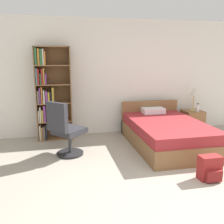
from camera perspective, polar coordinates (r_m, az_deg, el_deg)
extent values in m
plane|color=#A39989|center=(3.42, 20.51, -19.15)|extent=(14.00, 14.00, 0.00)
cube|color=white|center=(5.91, 4.47, 7.96)|extent=(9.00, 0.06, 2.60)
cube|color=brown|center=(5.46, -16.91, 3.81)|extent=(0.02, 0.31, 1.97)
cube|color=brown|center=(5.45, -9.42, 4.15)|extent=(0.02, 0.31, 1.97)
cube|color=brown|center=(5.59, -13.15, 4.21)|extent=(0.73, 0.01, 1.97)
cube|color=brown|center=(5.66, -12.69, -5.84)|extent=(0.69, 0.30, 0.02)
cube|color=beige|center=(5.58, -16.06, -4.48)|extent=(0.03, 0.19, 0.32)
cube|color=orange|center=(5.60, -15.69, -4.64)|extent=(0.02, 0.22, 0.27)
cube|color=#665B51|center=(5.59, -15.40, -4.57)|extent=(0.02, 0.22, 0.29)
cube|color=#665B51|center=(5.57, -15.12, -4.62)|extent=(0.02, 0.18, 0.29)
cube|color=black|center=(5.58, -14.70, -4.36)|extent=(0.03, 0.21, 0.33)
cube|color=brown|center=(5.55, -12.88, -1.96)|extent=(0.69, 0.30, 0.02)
cube|color=beige|center=(5.49, -16.35, -0.89)|extent=(0.02, 0.19, 0.25)
cube|color=beige|center=(5.49, -16.02, -0.45)|extent=(0.03, 0.22, 0.32)
cube|color=gold|center=(5.49, -15.61, -0.81)|extent=(0.04, 0.21, 0.25)
cube|color=#7A387F|center=(5.47, -15.14, -0.33)|extent=(0.04, 0.20, 0.34)
cube|color=maroon|center=(5.47, -14.60, -0.66)|extent=(0.03, 0.17, 0.28)
cube|color=brown|center=(5.47, -13.07, 2.05)|extent=(0.69, 0.30, 0.02)
cube|color=#665B51|center=(5.41, -16.52, 3.30)|extent=(0.04, 0.18, 0.27)
cube|color=#7A387F|center=(5.42, -16.11, 3.64)|extent=(0.03, 0.22, 0.33)
cube|color=orange|center=(5.40, -15.73, 3.74)|extent=(0.02, 0.19, 0.34)
cube|color=beige|center=(5.42, -15.26, 3.43)|extent=(0.03, 0.23, 0.28)
cube|color=#7A387F|center=(5.40, -14.74, 3.32)|extent=(0.04, 0.18, 0.26)
cube|color=gold|center=(5.42, -14.23, 3.24)|extent=(0.03, 0.22, 0.23)
cube|color=black|center=(5.43, -13.76, 3.34)|extent=(0.03, 0.25, 0.24)
cube|color=gold|center=(5.40, -13.33, 3.77)|extent=(0.04, 0.20, 0.33)
cube|color=brown|center=(5.42, -13.27, 6.16)|extent=(0.69, 0.30, 0.02)
cube|color=teal|center=(5.38, -16.85, 7.82)|extent=(0.02, 0.22, 0.33)
cube|color=maroon|center=(5.38, -16.48, 7.77)|extent=(0.03, 0.22, 0.32)
cube|color=#2D6638|center=(5.36, -16.01, 7.27)|extent=(0.02, 0.18, 0.23)
cube|color=maroon|center=(5.36, -15.67, 7.78)|extent=(0.03, 0.19, 0.32)
cube|color=gold|center=(5.36, -15.31, 7.87)|extent=(0.02, 0.19, 0.33)
cube|color=#7A387F|center=(5.38, -14.91, 7.33)|extent=(0.03, 0.23, 0.22)
cube|color=brown|center=(5.39, -13.48, 10.33)|extent=(0.69, 0.30, 0.02)
cube|color=#2D6638|center=(5.37, -17.02, 12.06)|extent=(0.04, 0.23, 0.34)
cube|color=orange|center=(5.37, -16.44, 12.00)|extent=(0.04, 0.24, 0.32)
cube|color=#2D6638|center=(5.36, -15.92, 11.98)|extent=(0.04, 0.22, 0.31)
cube|color=beige|center=(5.35, -15.47, 12.03)|extent=(0.03, 0.19, 0.32)
cube|color=orange|center=(5.36, -15.10, 11.82)|extent=(0.03, 0.22, 0.27)
cube|color=brown|center=(5.40, -13.69, 14.31)|extent=(0.73, 0.31, 0.02)
cube|color=brown|center=(5.14, 12.42, -5.95)|extent=(1.35, 2.09, 0.32)
cube|color=maroon|center=(5.06, 12.55, -3.20)|extent=(1.32, 2.05, 0.19)
cube|color=brown|center=(5.97, 8.56, -1.04)|extent=(1.35, 0.08, 0.76)
cube|color=white|center=(5.74, 9.36, 0.34)|extent=(0.50, 0.30, 0.12)
cylinder|color=#232326|center=(4.72, -9.53, -9.28)|extent=(0.49, 0.49, 0.04)
cylinder|color=#333338|center=(4.65, -9.61, -6.97)|extent=(0.06, 0.06, 0.36)
cube|color=#2D2D33|center=(4.58, -9.72, -4.23)|extent=(0.68, 0.68, 0.10)
cube|color=#2D2D33|center=(4.32, -12.47, -1.18)|extent=(0.36, 0.38, 0.51)
cube|color=brown|center=(6.33, 17.87, -1.93)|extent=(0.44, 0.45, 0.51)
sphere|color=tan|center=(6.11, 19.02, -1.53)|extent=(0.02, 0.02, 0.02)
cylinder|color=tan|center=(6.27, 18.01, 0.40)|extent=(0.17, 0.17, 0.02)
cylinder|color=tan|center=(6.24, 18.12, 2.06)|extent=(0.02, 0.02, 0.35)
cone|color=beige|center=(6.20, 18.28, 4.45)|extent=(0.24, 0.24, 0.18)
cylinder|color=silver|center=(6.19, 19.00, 0.92)|extent=(0.08, 0.08, 0.18)
cylinder|color=#2D2D33|center=(6.17, 19.06, 1.81)|extent=(0.05, 0.05, 0.02)
cube|color=maroon|center=(3.97, 21.39, -11.74)|extent=(0.31, 0.18, 0.36)
cube|color=maroon|center=(3.91, 22.28, -13.45)|extent=(0.24, 0.06, 0.16)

